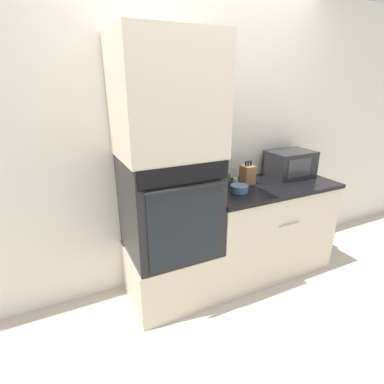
{
  "coord_description": "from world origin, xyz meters",
  "views": [
    {
      "loc": [
        -1.13,
        -1.71,
        1.75
      ],
      "look_at": [
        -0.2,
        0.21,
        0.96
      ],
      "focal_mm": 28.0,
      "sensor_mm": 36.0,
      "label": 1
    }
  ],
  "objects_px": {
    "microwave": "(290,164)",
    "bowl": "(239,188)",
    "condiment_jar_mid": "(227,177)",
    "condiment_jar_near": "(235,182)",
    "knife_block": "(247,175)",
    "wall_oven": "(170,205)"
  },
  "relations": [
    {
      "from": "microwave",
      "to": "bowl",
      "type": "distance_m",
      "value": 0.72
    },
    {
      "from": "bowl",
      "to": "condiment_jar_mid",
      "type": "height_order",
      "value": "condiment_jar_mid"
    },
    {
      "from": "microwave",
      "to": "condiment_jar_near",
      "type": "xyz_separation_m",
      "value": [
        -0.63,
        -0.01,
        -0.09
      ]
    },
    {
      "from": "bowl",
      "to": "condiment_jar_near",
      "type": "distance_m",
      "value": 0.16
    },
    {
      "from": "microwave",
      "to": "knife_block",
      "type": "relative_size",
      "value": 2.07
    },
    {
      "from": "bowl",
      "to": "condiment_jar_mid",
      "type": "xyz_separation_m",
      "value": [
        0.04,
        0.25,
        0.03
      ]
    },
    {
      "from": "wall_oven",
      "to": "condiment_jar_near",
      "type": "bearing_deg",
      "value": 8.37
    },
    {
      "from": "microwave",
      "to": "knife_block",
      "type": "xyz_separation_m",
      "value": [
        -0.5,
        -0.01,
        -0.04
      ]
    },
    {
      "from": "wall_oven",
      "to": "condiment_jar_near",
      "type": "relative_size",
      "value": 10.72
    },
    {
      "from": "wall_oven",
      "to": "bowl",
      "type": "xyz_separation_m",
      "value": [
        0.61,
        -0.05,
        0.06
      ]
    },
    {
      "from": "condiment_jar_mid",
      "to": "knife_block",
      "type": "bearing_deg",
      "value": -33.43
    },
    {
      "from": "condiment_jar_near",
      "to": "wall_oven",
      "type": "bearing_deg",
      "value": -171.63
    },
    {
      "from": "bowl",
      "to": "knife_block",
      "type": "bearing_deg",
      "value": 38.55
    },
    {
      "from": "knife_block",
      "to": "condiment_jar_mid",
      "type": "distance_m",
      "value": 0.18
    },
    {
      "from": "wall_oven",
      "to": "condiment_jar_mid",
      "type": "xyz_separation_m",
      "value": [
        0.65,
        0.2,
        0.08
      ]
    },
    {
      "from": "wall_oven",
      "to": "microwave",
      "type": "height_order",
      "value": "wall_oven"
    },
    {
      "from": "condiment_jar_near",
      "to": "condiment_jar_mid",
      "type": "bearing_deg",
      "value": 99.09
    },
    {
      "from": "knife_block",
      "to": "condiment_jar_mid",
      "type": "height_order",
      "value": "knife_block"
    },
    {
      "from": "wall_oven",
      "to": "knife_block",
      "type": "distance_m",
      "value": 0.82
    },
    {
      "from": "wall_oven",
      "to": "condiment_jar_mid",
      "type": "bearing_deg",
      "value": 17.22
    },
    {
      "from": "microwave",
      "to": "condiment_jar_mid",
      "type": "bearing_deg",
      "value": 171.82
    },
    {
      "from": "wall_oven",
      "to": "knife_block",
      "type": "xyz_separation_m",
      "value": [
        0.8,
        0.1,
        0.11
      ]
    }
  ]
}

